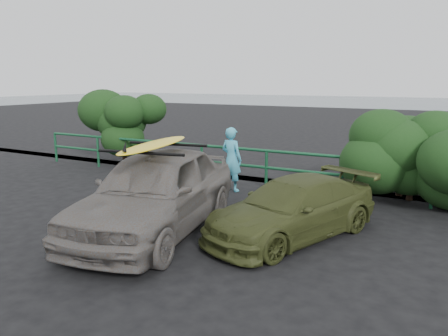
% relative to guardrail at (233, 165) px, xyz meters
% --- Properties ---
extents(ground, '(80.00, 80.00, 0.00)m').
position_rel_guardrail_xyz_m(ground, '(0.00, -5.00, -0.52)').
color(ground, black).
extents(ocean, '(200.00, 200.00, 0.00)m').
position_rel_guardrail_xyz_m(ocean, '(0.00, 55.00, -0.52)').
color(ocean, slate).
rests_on(ocean, ground).
extents(guardrail, '(14.00, 0.08, 1.04)m').
position_rel_guardrail_xyz_m(guardrail, '(0.00, 0.00, 0.00)').
color(guardrail, '#164F2E').
rests_on(guardrail, ground).
extents(shrub_left, '(3.20, 2.40, 2.60)m').
position_rel_guardrail_xyz_m(shrub_left, '(-4.80, 0.40, 0.78)').
color(shrub_left, '#193A15').
rests_on(shrub_left, ground).
extents(shrub_right, '(3.20, 2.40, 1.92)m').
position_rel_guardrail_xyz_m(shrub_right, '(5.00, 0.50, 0.44)').
color(shrub_right, '#193A15').
rests_on(shrub_right, ground).
extents(sedan, '(2.67, 4.88, 1.57)m').
position_rel_guardrail_xyz_m(sedan, '(0.52, -4.13, 0.27)').
color(sedan, '#67605B').
rests_on(sedan, ground).
extents(olive_vehicle, '(2.77, 3.98, 1.07)m').
position_rel_guardrail_xyz_m(olive_vehicle, '(2.87, -3.18, 0.02)').
color(olive_vehicle, '#3E451E').
rests_on(olive_vehicle, ground).
extents(man, '(0.67, 0.50, 1.66)m').
position_rel_guardrail_xyz_m(man, '(0.33, -0.70, 0.31)').
color(man, '#47B5D5').
rests_on(man, ground).
extents(roof_rack, '(1.82, 1.43, 0.05)m').
position_rel_guardrail_xyz_m(roof_rack, '(0.52, -4.13, 1.08)').
color(roof_rack, black).
rests_on(roof_rack, sedan).
extents(surfboard, '(0.98, 2.58, 0.07)m').
position_rel_guardrail_xyz_m(surfboard, '(0.52, -4.13, 1.14)').
color(surfboard, yellow).
rests_on(surfboard, roof_rack).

